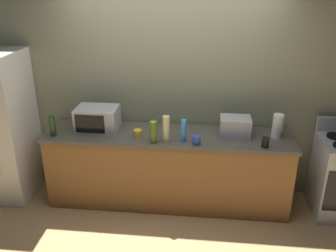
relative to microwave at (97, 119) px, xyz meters
name	(u,v)px	position (x,y,z in m)	size (l,w,h in m)	color
ground_plane	(164,220)	(0.83, -0.45, -1.04)	(8.00, 8.00, 0.00)	tan
back_wall	(172,86)	(0.83, 0.36, 0.31)	(6.40, 0.10, 2.70)	gray
counter_run	(168,168)	(0.83, -0.05, -0.58)	(2.84, 0.64, 0.90)	brown
microwave	(97,119)	(0.00, 0.00, 0.00)	(0.48, 0.35, 0.27)	#B7BABF
toaster_oven	(235,126)	(1.59, 0.01, -0.03)	(0.34, 0.26, 0.21)	#B7BABF
paper_towel_roll	(278,126)	(2.05, 0.00, 0.00)	(0.12, 0.12, 0.27)	white
bottle_spray_cleaner	(184,131)	(1.02, -0.22, -0.01)	(0.06, 0.06, 0.25)	#338CE5
bottle_wine	(53,126)	(-0.45, -0.23, -0.02)	(0.07, 0.07, 0.23)	#1E3F19
bottle_vinegar	(166,129)	(0.83, -0.24, 0.01)	(0.08, 0.08, 0.29)	beige
bottle_olive_oil	(153,132)	(0.70, -0.28, -0.01)	(0.08, 0.08, 0.25)	#4C6B19
mug_blue	(197,140)	(1.16, -0.28, -0.09)	(0.09, 0.09, 0.09)	#2D4CB2
mug_yellow	(138,133)	(0.50, -0.16, -0.09)	(0.09, 0.09, 0.09)	yellow
mug_black	(265,142)	(1.89, -0.27, -0.08)	(0.08, 0.08, 0.10)	black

